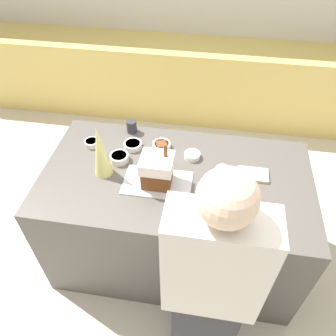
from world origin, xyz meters
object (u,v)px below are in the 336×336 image
at_px(baking_tray, 157,183).
at_px(candy_bowl_far_left, 161,145).
at_px(candy_bowl_center_rear, 92,143).
at_px(candy_bowl_near_tray_right, 119,157).
at_px(person, 209,291).
at_px(cookbook, 253,174).
at_px(candy_bowl_front_corner, 192,155).
at_px(candy_bowl_near_tray_left, 133,145).
at_px(decorative_tree, 100,151).
at_px(gingerbread_house, 157,170).
at_px(mug, 132,126).

height_order(baking_tray, candy_bowl_far_left, candy_bowl_far_left).
xyz_separation_m(baking_tray, candy_bowl_center_rear, (-0.53, 0.29, 0.02)).
relative_size(candy_bowl_near_tray_right, person, 0.07).
bearing_deg(cookbook, candy_bowl_near_tray_right, 179.91).
xyz_separation_m(candy_bowl_front_corner, candy_bowl_near_tray_left, (-0.43, 0.04, 0.00)).
distance_m(decorative_tree, candy_bowl_center_rear, 0.35).
bearing_deg(candy_bowl_front_corner, cookbook, -15.15).
relative_size(candy_bowl_near_tray_left, candy_bowl_center_rear, 1.27).
distance_m(candy_bowl_far_left, candy_bowl_center_rear, 0.50).
bearing_deg(baking_tray, decorative_tree, 173.80).
xyz_separation_m(gingerbread_house, candy_bowl_front_corner, (0.19, 0.28, -0.10)).
bearing_deg(candy_bowl_far_left, candy_bowl_center_rear, -174.04).
xyz_separation_m(gingerbread_house, candy_bowl_near_tray_left, (-0.24, 0.32, -0.10)).
xyz_separation_m(baking_tray, gingerbread_house, (0.00, 0.00, 0.12)).
height_order(candy_bowl_center_rear, person, person).
height_order(cookbook, person, person).
distance_m(cookbook, mug, 0.95).
height_order(baking_tray, cookbook, cookbook).
xyz_separation_m(candy_bowl_near_tray_right, person, (0.67, -0.82, -0.06)).
distance_m(candy_bowl_near_tray_left, mug, 0.19).
distance_m(candy_bowl_front_corner, mug, 0.53).
xyz_separation_m(candy_bowl_front_corner, person, (0.19, -0.93, -0.06)).
xyz_separation_m(decorative_tree, mug, (0.08, 0.46, -0.14)).
bearing_deg(candy_bowl_center_rear, candy_bowl_near_tray_left, 4.65).
height_order(mug, person, person).
height_order(gingerbread_house, cookbook, gingerbread_house).
bearing_deg(candy_bowl_front_corner, candy_bowl_center_rear, 178.72).
distance_m(candy_bowl_near_tray_right, person, 1.06).
relative_size(candy_bowl_front_corner, candy_bowl_near_tray_left, 0.85).
relative_size(candy_bowl_center_rear, mug, 1.05).
distance_m(candy_bowl_far_left, cookbook, 0.66).
bearing_deg(candy_bowl_far_left, gingerbread_house, -84.25).
xyz_separation_m(decorative_tree, person, (0.74, -0.69, -0.22)).
bearing_deg(candy_bowl_far_left, baking_tray, -84.32).
relative_size(candy_bowl_near_tray_left, candy_bowl_far_left, 0.99).
bearing_deg(gingerbread_house, decorative_tree, 173.84).
bearing_deg(candy_bowl_near_tray_left, candy_bowl_near_tray_right, -111.21).
height_order(cookbook, mug, mug).
height_order(gingerbread_house, candy_bowl_near_tray_right, gingerbread_house).
height_order(candy_bowl_front_corner, candy_bowl_center_rear, candy_bowl_center_rear).
relative_size(gingerbread_house, candy_bowl_far_left, 2.29).
bearing_deg(candy_bowl_near_tray_left, cookbook, -10.24).
height_order(decorative_tree, person, person).
xyz_separation_m(decorative_tree, candy_bowl_center_rear, (-0.17, 0.25, -0.16)).
xyz_separation_m(candy_bowl_far_left, cookbook, (0.64, -0.18, -0.01)).
relative_size(candy_bowl_near_tray_left, mug, 1.34).
xyz_separation_m(baking_tray, person, (0.38, -0.65, -0.04)).
bearing_deg(baking_tray, candy_bowl_far_left, 95.68).
height_order(gingerbread_house, mug, gingerbread_house).
bearing_deg(decorative_tree, candy_bowl_center_rear, 123.62).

